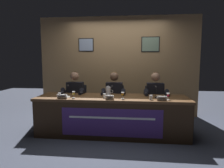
# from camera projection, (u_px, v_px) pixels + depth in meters

# --- Properties ---
(ground_plane) EXTENTS (12.00, 12.00, 0.00)m
(ground_plane) POSITION_uv_depth(u_px,v_px,m) (112.00, 134.00, 3.98)
(ground_plane) COLOR #383D4C
(wall_back_panelled) EXTENTS (4.16, 0.14, 2.60)m
(wall_back_panelled) POSITION_uv_depth(u_px,v_px,m) (118.00, 67.00, 5.25)
(wall_back_panelled) COLOR #937047
(wall_back_panelled) RESTS_ON ground_plane
(conference_table) EXTENTS (2.96, 0.81, 0.76)m
(conference_table) POSITION_uv_depth(u_px,v_px,m) (111.00, 110.00, 3.81)
(conference_table) COLOR brown
(conference_table) RESTS_ON ground_plane
(chair_left) EXTENTS (0.44, 0.44, 0.89)m
(chair_left) POSITION_uv_depth(u_px,v_px,m) (77.00, 105.00, 4.60)
(chair_left) COLOR black
(chair_left) RESTS_ON ground_plane
(panelist_left) EXTENTS (0.51, 0.48, 1.22)m
(panelist_left) POSITION_uv_depth(u_px,v_px,m) (74.00, 95.00, 4.37)
(panelist_left) COLOR black
(panelist_left) RESTS_ON ground_plane
(nameplate_left) EXTENTS (0.19, 0.06, 0.08)m
(nameplate_left) POSITION_uv_depth(u_px,v_px,m) (62.00, 96.00, 3.69)
(nameplate_left) COLOR white
(nameplate_left) RESTS_ON conference_table
(juice_glass_left) EXTENTS (0.06, 0.06, 0.12)m
(juice_glass_left) POSITION_uv_depth(u_px,v_px,m) (74.00, 93.00, 3.75)
(juice_glass_left) COLOR white
(juice_glass_left) RESTS_ON conference_table
(water_cup_left) EXTENTS (0.06, 0.06, 0.08)m
(water_cup_left) POSITION_uv_depth(u_px,v_px,m) (59.00, 95.00, 3.83)
(water_cup_left) COLOR silver
(water_cup_left) RESTS_ON conference_table
(microphone_left) EXTENTS (0.06, 0.17, 0.22)m
(microphone_left) POSITION_uv_depth(u_px,v_px,m) (67.00, 92.00, 3.98)
(microphone_left) COLOR black
(microphone_left) RESTS_ON conference_table
(chair_center) EXTENTS (0.44, 0.44, 0.89)m
(chair_center) POSITION_uv_depth(u_px,v_px,m) (115.00, 106.00, 4.51)
(chair_center) COLOR black
(chair_center) RESTS_ON ground_plane
(panelist_center) EXTENTS (0.51, 0.48, 1.22)m
(panelist_center) POSITION_uv_depth(u_px,v_px,m) (114.00, 96.00, 4.28)
(panelist_center) COLOR black
(panelist_center) RESTS_ON ground_plane
(nameplate_center) EXTENTS (0.15, 0.06, 0.08)m
(nameplate_center) POSITION_uv_depth(u_px,v_px,m) (110.00, 97.00, 3.60)
(nameplate_center) COLOR white
(nameplate_center) RESTS_ON conference_table
(juice_glass_center) EXTENTS (0.06, 0.06, 0.12)m
(juice_glass_center) POSITION_uv_depth(u_px,v_px,m) (123.00, 94.00, 3.65)
(juice_glass_center) COLOR white
(juice_glass_center) RESTS_ON conference_table
(water_cup_center) EXTENTS (0.06, 0.06, 0.08)m
(water_cup_center) POSITION_uv_depth(u_px,v_px,m) (105.00, 96.00, 3.74)
(water_cup_center) COLOR silver
(water_cup_center) RESTS_ON conference_table
(microphone_center) EXTENTS (0.06, 0.17, 0.22)m
(microphone_center) POSITION_uv_depth(u_px,v_px,m) (112.00, 93.00, 3.84)
(microphone_center) COLOR black
(microphone_center) RESTS_ON conference_table
(chair_right) EXTENTS (0.44, 0.44, 0.89)m
(chair_right) POSITION_uv_depth(u_px,v_px,m) (154.00, 107.00, 4.41)
(chair_right) COLOR black
(chair_right) RESTS_ON ground_plane
(panelist_right) EXTENTS (0.51, 0.48, 1.22)m
(panelist_right) POSITION_uv_depth(u_px,v_px,m) (155.00, 96.00, 4.18)
(panelist_right) COLOR black
(panelist_right) RESTS_ON ground_plane
(nameplate_right) EXTENTS (0.18, 0.06, 0.08)m
(nameplate_right) POSITION_uv_depth(u_px,v_px,m) (162.00, 98.00, 3.51)
(nameplate_right) COLOR white
(nameplate_right) RESTS_ON conference_table
(juice_glass_right) EXTENTS (0.06, 0.06, 0.12)m
(juice_glass_right) POSITION_uv_depth(u_px,v_px,m) (168.00, 95.00, 3.56)
(juice_glass_right) COLOR white
(juice_glass_right) RESTS_ON conference_table
(water_cup_right) EXTENTS (0.06, 0.06, 0.08)m
(water_cup_right) POSITION_uv_depth(u_px,v_px,m) (151.00, 98.00, 3.57)
(water_cup_right) COLOR silver
(water_cup_right) RESTS_ON conference_table
(microphone_right) EXTENTS (0.06, 0.17, 0.22)m
(microphone_right) POSITION_uv_depth(u_px,v_px,m) (156.00, 94.00, 3.76)
(microphone_right) COLOR black
(microphone_right) RESTS_ON conference_table
(water_pitcher_central) EXTENTS (0.15, 0.10, 0.21)m
(water_pitcher_central) POSITION_uv_depth(u_px,v_px,m) (108.00, 91.00, 3.93)
(water_pitcher_central) COLOR silver
(water_pitcher_central) RESTS_ON conference_table
(document_stack_left) EXTENTS (0.24, 0.19, 0.01)m
(document_stack_left) POSITION_uv_depth(u_px,v_px,m) (64.00, 97.00, 3.83)
(document_stack_left) COLOR white
(document_stack_left) RESTS_ON conference_table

